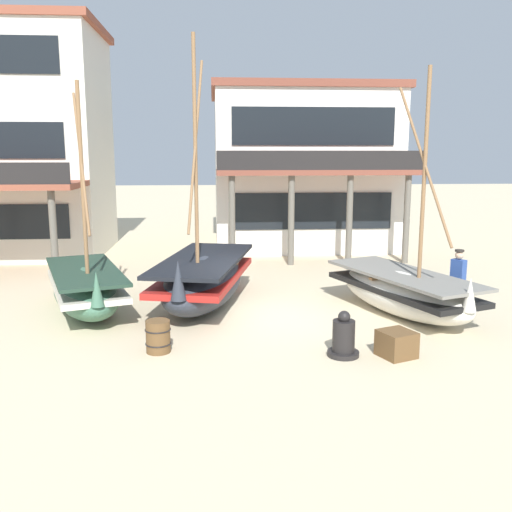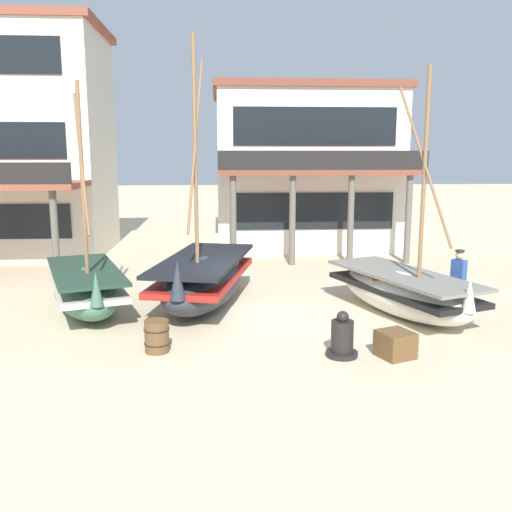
% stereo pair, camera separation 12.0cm
% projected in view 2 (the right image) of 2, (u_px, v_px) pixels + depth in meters
% --- Properties ---
extents(ground_plane, '(120.00, 120.00, 0.00)m').
position_uv_depth(ground_plane, '(259.00, 315.00, 14.83)').
color(ground_plane, beige).
extents(fishing_boat_near_left, '(3.24, 5.05, 6.25)m').
position_uv_depth(fishing_boat_near_left, '(403.00, 291.00, 14.76)').
color(fishing_boat_near_left, silver).
rests_on(fishing_boat_near_left, ground).
extents(fishing_boat_centre_large, '(3.02, 5.47, 7.13)m').
position_uv_depth(fishing_boat_centre_large, '(203.00, 279.00, 15.58)').
color(fishing_boat_centre_large, '#2D333D').
rests_on(fishing_boat_centre_large, ground).
extents(fishing_boat_far_right, '(3.02, 4.77, 5.93)m').
position_uv_depth(fishing_boat_far_right, '(86.00, 288.00, 15.00)').
color(fishing_boat_far_right, '#427056').
rests_on(fishing_boat_far_right, ground).
extents(fisherman_by_hull, '(0.38, 0.42, 1.68)m').
position_uv_depth(fisherman_by_hull, '(458.00, 281.00, 15.00)').
color(fisherman_by_hull, '#33333D').
rests_on(fisherman_by_hull, ground).
extents(capstan_winch, '(0.67, 0.67, 0.98)m').
position_uv_depth(capstan_winch, '(342.00, 338.00, 11.78)').
color(capstan_winch, black).
rests_on(capstan_winch, ground).
extents(wooden_barrel, '(0.56, 0.56, 0.70)m').
position_uv_depth(wooden_barrel, '(157.00, 336.00, 12.04)').
color(wooden_barrel, brown).
rests_on(wooden_barrel, ground).
extents(cargo_crate, '(0.86, 0.86, 0.55)m').
position_uv_depth(cargo_crate, '(395.00, 344.00, 11.75)').
color(cargo_crate, brown).
rests_on(cargo_crate, ground).
extents(harbor_building_main, '(8.09, 9.12, 7.06)m').
position_uv_depth(harbor_building_main, '(302.00, 167.00, 25.97)').
color(harbor_building_main, white).
rests_on(harbor_building_main, ground).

